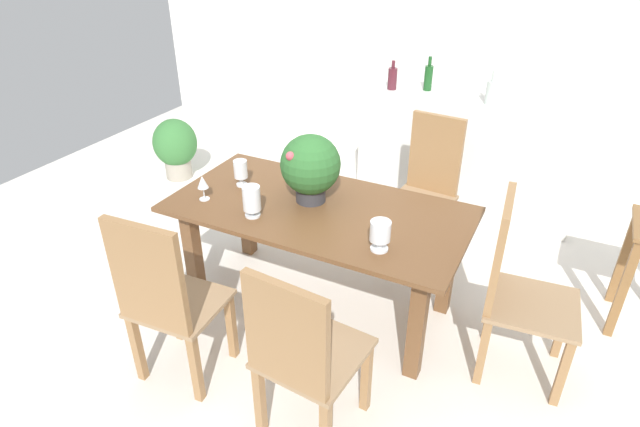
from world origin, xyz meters
name	(u,v)px	position (x,y,z in m)	size (l,w,h in m)	color
ground_plane	(315,308)	(0.00, 0.00, 0.00)	(7.04, 7.04, 0.00)	silver
back_wall	(444,34)	(0.00, 2.60, 1.30)	(6.40, 0.10, 2.60)	white
dining_table	(318,225)	(0.00, 0.06, 0.61)	(1.80, 0.92, 0.73)	brown
chair_near_right	(301,353)	(0.40, -0.89, 0.55)	(0.49, 0.51, 1.01)	olive
chair_far_right	(428,183)	(0.41, 1.00, 0.57)	(0.45, 0.46, 1.06)	olive
chair_foot_end	(514,283)	(1.17, 0.05, 0.58)	(0.51, 0.49, 1.06)	olive
chair_near_left	(164,297)	(-0.40, -0.89, 0.58)	(0.48, 0.45, 1.06)	olive
flower_centerpiece	(310,166)	(-0.08, 0.12, 0.96)	(0.36, 0.36, 0.42)	#333338
crystal_vase_left	(380,233)	(0.49, -0.20, 0.84)	(0.11, 0.11, 0.17)	silver
crystal_vase_center_near	(252,199)	(-0.30, -0.21, 0.84)	(0.10, 0.10, 0.19)	silver
crystal_vase_right	(241,170)	(-0.58, 0.09, 0.84)	(0.09, 0.09, 0.17)	silver
wine_glass	(203,183)	(-0.68, -0.17, 0.85)	(0.07, 0.07, 0.16)	silver
kitchen_counter	(469,153)	(0.51, 1.93, 0.47)	(1.80, 0.65, 0.93)	silver
wine_bottle_amber	(428,77)	(0.05, 2.03, 1.04)	(0.07, 0.07, 0.29)	#194C1E
wine_bottle_green	(491,92)	(0.61, 1.89, 1.03)	(0.08, 0.08, 0.27)	#B2BFB7
wine_bottle_tall	(392,78)	(-0.23, 1.92, 1.03)	(0.08, 0.08, 0.25)	#511E28
potted_plant_floor	(175,146)	(-2.10, 1.16, 0.33)	(0.42, 0.42, 0.59)	#9E9384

